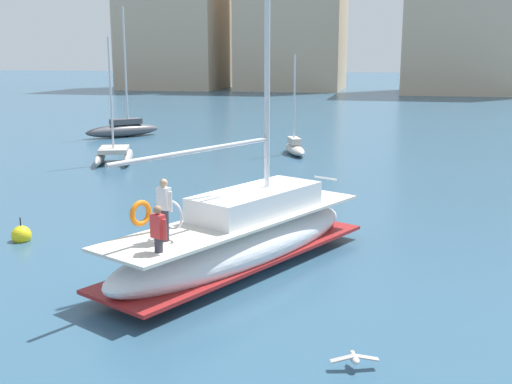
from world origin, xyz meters
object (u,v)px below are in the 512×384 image
(moored_sloop_far, at_px, (295,147))
(mooring_buoy, at_px, (21,235))
(main_sailboat, at_px, (242,237))
(seagull, at_px, (354,358))
(moored_catamaran, at_px, (123,128))
(moored_sloop_near, at_px, (114,154))

(moored_sloop_far, bearing_deg, mooring_buoy, -106.19)
(main_sailboat, distance_m, seagull, 6.48)
(moored_sloop_far, bearing_deg, moored_catamaran, 158.40)
(seagull, bearing_deg, mooring_buoy, 150.90)
(moored_sloop_far, distance_m, moored_catamaran, 14.81)
(main_sailboat, distance_m, moored_catamaran, 30.73)
(main_sailboat, xyz_separation_m, seagull, (3.57, -5.36, -0.68))
(moored_sloop_near, distance_m, mooring_buoy, 15.11)
(moored_catamaran, distance_m, seagull, 37.16)
(mooring_buoy, bearing_deg, seagull, -29.10)
(moored_catamaran, height_order, mooring_buoy, moored_catamaran)
(moored_catamaran, distance_m, mooring_buoy, 26.73)
(moored_sloop_near, xyz_separation_m, seagull, (14.86, -20.96, -0.31))
(main_sailboat, height_order, moored_sloop_near, main_sailboat)
(moored_sloop_near, relative_size, seagull, 7.23)
(moored_sloop_near, distance_m, moored_sloop_far, 10.83)
(seagull, relative_size, mooring_buoy, 1.04)
(moored_sloop_far, relative_size, seagull, 6.28)
(moored_catamaran, relative_size, mooring_buoy, 10.15)
(moored_catamaran, bearing_deg, seagull, -58.85)
(moored_catamaran, xyz_separation_m, seagull, (19.22, -31.80, -0.40))
(main_sailboat, bearing_deg, moored_sloop_far, 95.13)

